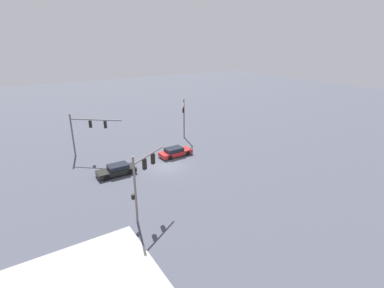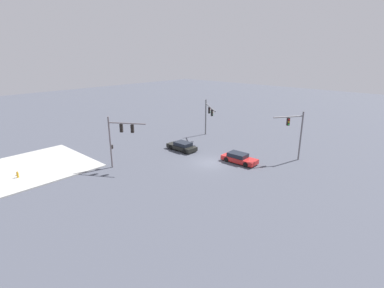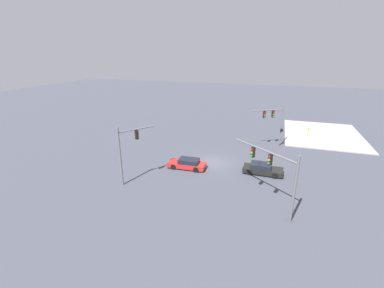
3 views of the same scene
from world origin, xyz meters
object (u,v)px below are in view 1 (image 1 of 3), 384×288
traffic_signal_opposite_side (86,128)px  sedan_car_approaching (117,170)px  sedan_car_waiting_far (175,152)px  traffic_signal_near_corner (142,175)px  traffic_signal_cross_street (184,114)px

traffic_signal_opposite_side → sedan_car_approaching: size_ratio=1.33×
traffic_signal_opposite_side → sedan_car_approaching: 8.21m
traffic_signal_opposite_side → sedan_car_waiting_far: size_ratio=1.29×
traffic_signal_near_corner → sedan_car_waiting_far: (-10.99, 9.41, -3.52)m
traffic_signal_opposite_side → sedan_car_approaching: bearing=-40.6°
traffic_signal_opposite_side → sedan_car_approaching: (7.31, 1.29, -3.49)m
traffic_signal_cross_street → sedan_car_waiting_far: traffic_signal_cross_street is taller
traffic_signal_opposite_side → traffic_signal_cross_street: bearing=36.8°
traffic_signal_near_corner → traffic_signal_cross_street: 21.53m
traffic_signal_near_corner → sedan_car_waiting_far: size_ratio=1.37×
sedan_car_approaching → sedan_car_waiting_far: 8.74m
traffic_signal_opposite_side → traffic_signal_cross_street: (0.65, 14.56, 0.02)m
traffic_signal_near_corner → traffic_signal_opposite_side: bearing=60.0°
traffic_signal_near_corner → sedan_car_approaching: size_ratio=1.40×
traffic_signal_cross_street → sedan_car_waiting_far: bearing=-6.8°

